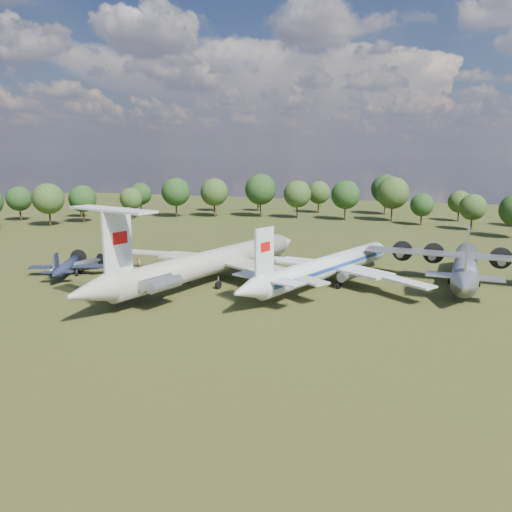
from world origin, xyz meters
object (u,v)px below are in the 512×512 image
(small_prop_west, at_px, (67,269))
(tu104_jet, at_px, (327,270))
(small_prop_northwest, at_px, (76,267))
(il62_airliner, at_px, (211,267))
(person_on_il62, at_px, (139,261))
(an12_transport, at_px, (465,270))

(small_prop_west, bearing_deg, tu104_jet, -13.01)
(small_prop_northwest, bearing_deg, il62_airliner, 11.99)
(small_prop_northwest, xyz_separation_m, person_on_il62, (21.07, -13.28, 5.29))
(small_prop_northwest, height_order, person_on_il62, person_on_il62)
(il62_airliner, bearing_deg, tu104_jet, 31.91)
(il62_airliner, relative_size, tu104_jet, 1.18)
(tu104_jet, height_order, person_on_il62, person_on_il62)
(small_prop_west, xyz_separation_m, person_on_il62, (21.06, -10.98, 5.00))
(tu104_jet, xyz_separation_m, small_prop_west, (-43.05, -8.50, -1.06))
(tu104_jet, relative_size, an12_transport, 1.32)
(tu104_jet, bearing_deg, il62_airliner, -143.52)
(small_prop_northwest, bearing_deg, tu104_jet, 17.55)
(tu104_jet, height_order, small_prop_northwest, tu104_jet)
(small_prop_west, relative_size, person_on_il62, 9.69)
(tu104_jet, bearing_deg, small_prop_west, -148.13)
(il62_airliner, height_order, small_prop_northwest, il62_airliner)
(an12_transport, xyz_separation_m, small_prop_west, (-63.72, -16.02, -1.06))
(small_prop_northwest, distance_m, person_on_il62, 25.46)
(il62_airliner, distance_m, small_prop_northwest, 25.33)
(tu104_jet, xyz_separation_m, person_on_il62, (-21.99, -19.48, 3.93))
(an12_transport, relative_size, small_prop_west, 2.05)
(il62_airliner, relative_size, an12_transport, 1.56)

